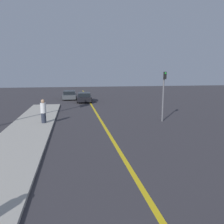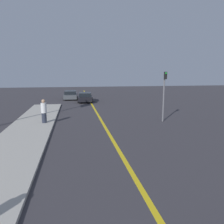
# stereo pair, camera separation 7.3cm
# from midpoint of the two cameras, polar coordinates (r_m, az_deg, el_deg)

# --- Properties ---
(road_center_line) EXTENTS (0.20, 60.00, 0.01)m
(road_center_line) POSITION_cam_midpoint_polar(r_m,az_deg,el_deg) (17.17, -2.56, -2.45)
(road_center_line) COLOR gold
(road_center_line) RESTS_ON ground_plane
(sidewalk_left) EXTENTS (2.99, 27.39, 0.14)m
(sidewalk_left) POSITION_cam_midpoint_polar(r_m,az_deg,el_deg) (13.20, -22.71, -6.92)
(sidewalk_left) COLOR #ADA89E
(sidewalk_left) RESTS_ON ground_plane
(car_ahead_center) EXTENTS (2.00, 4.24, 1.21)m
(car_ahead_center) POSITION_cam_midpoint_polar(r_m,az_deg,el_deg) (28.78, -6.98, 3.87)
(car_ahead_center) COLOR black
(car_ahead_center) RESTS_ON ground_plane
(car_far_distant) EXTENTS (1.99, 4.79, 1.19)m
(car_far_distant) POSITION_cam_midpoint_polar(r_m,az_deg,el_deg) (32.28, -10.74, 4.42)
(car_far_distant) COLOR #4C5156
(car_far_distant) RESTS_ON ground_plane
(pedestrian_mid_group) EXTENTS (0.41, 0.41, 1.74)m
(pedestrian_mid_group) POSITION_cam_midpoint_polar(r_m,az_deg,el_deg) (16.72, -17.26, 0.21)
(pedestrian_mid_group) COLOR #282D3D
(pedestrian_mid_group) RESTS_ON sidewalk_left
(traffic_light) EXTENTS (0.18, 0.40, 3.84)m
(traffic_light) POSITION_cam_midpoint_polar(r_m,az_deg,el_deg) (17.24, 13.59, 5.29)
(traffic_light) COLOR slate
(traffic_light) RESTS_ON ground_plane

